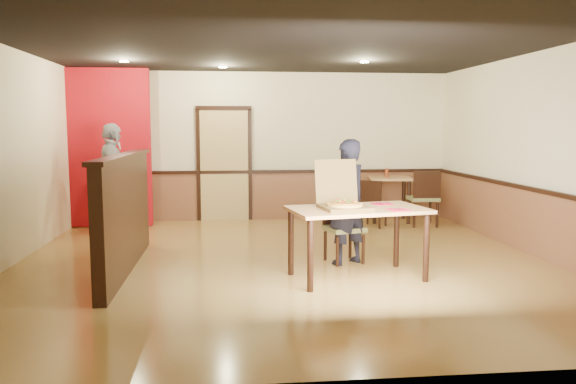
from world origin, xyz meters
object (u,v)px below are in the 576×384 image
(side_chair_left, at_px, (373,201))
(side_chair_right, at_px, (424,196))
(pizza_box, at_px, (343,202))
(diner, at_px, (347,202))
(passerby, at_px, (113,179))
(diner_chair, at_px, (342,224))
(side_table, at_px, (390,187))
(main_table, at_px, (357,217))
(condiment, at_px, (387,173))

(side_chair_left, bearing_deg, side_chair_right, -147.50)
(pizza_box, bearing_deg, diner, 66.18)
(passerby, bearing_deg, diner_chair, -134.90)
(diner, height_order, passerby, passerby)
(side_table, bearing_deg, side_chair_right, -54.45)
(diner, distance_m, passerby, 4.19)
(main_table, bearing_deg, condiment, 59.09)
(side_chair_right, bearing_deg, diner, 55.62)
(side_table, height_order, condiment, condiment)
(condiment, bearing_deg, diner_chair, -115.91)
(main_table, relative_size, side_table, 1.90)
(diner_chair, distance_m, side_table, 3.40)
(side_table, bearing_deg, side_chair_left, -128.85)
(side_chair_right, relative_size, diner, 0.62)
(passerby, relative_size, pizza_box, 2.68)
(side_table, bearing_deg, condiment, -155.11)
(pizza_box, bearing_deg, condiment, 58.73)
(diner_chair, bearing_deg, side_chair_right, 35.82)
(side_chair_left, distance_m, condiment, 0.83)
(passerby, bearing_deg, pizza_box, -145.43)
(side_chair_right, bearing_deg, main_table, 61.81)
(main_table, relative_size, condiment, 10.26)
(side_chair_right, height_order, passerby, passerby)
(side_chair_right, xyz_separation_m, side_table, (-0.45, 0.62, 0.10))
(main_table, distance_m, side_chair_left, 3.45)
(main_table, distance_m, side_table, 4.17)
(passerby, height_order, condiment, passerby)
(pizza_box, bearing_deg, side_chair_left, 61.30)
(side_table, xyz_separation_m, condiment, (-0.08, -0.04, 0.27))
(side_table, distance_m, pizza_box, 4.27)
(side_chair_left, relative_size, side_table, 0.94)
(side_table, relative_size, condiment, 5.39)
(main_table, distance_m, side_chair_right, 3.81)
(main_table, height_order, side_table, main_table)
(condiment, bearing_deg, pizza_box, -112.75)
(diner, distance_m, condiment, 3.45)
(main_table, distance_m, diner_chair, 0.88)
(main_table, xyz_separation_m, pizza_box, (-0.18, -0.03, 0.18))
(side_chair_left, distance_m, passerby, 4.46)
(main_table, relative_size, side_chair_right, 1.69)
(main_table, bearing_deg, diner, 77.77)
(side_chair_right, bearing_deg, passerby, 4.41)
(condiment, bearing_deg, side_chair_right, -48.42)
(side_chair_left, height_order, diner, diner)
(side_chair_left, xyz_separation_m, diner, (-1.01, -2.57, 0.35))
(condiment, bearing_deg, main_table, -110.61)
(diner, bearing_deg, pizza_box, 45.47)
(main_table, height_order, side_chair_left, side_chair_left)
(diner_chair, height_order, pizza_box, pizza_box)
(diner_chair, bearing_deg, main_table, -104.26)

